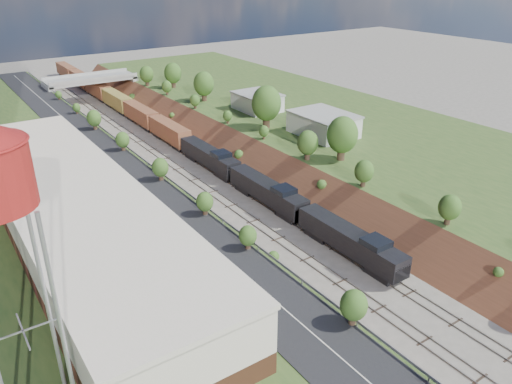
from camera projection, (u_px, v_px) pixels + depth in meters
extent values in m
plane|color=#6B665B|center=(491.00, 365.00, 48.74)|extent=(400.00, 400.00, 0.00)
cube|color=#314F20|center=(6.00, 203.00, 75.79)|extent=(44.00, 180.00, 5.00)
cube|color=#314F20|center=(331.00, 128.00, 109.52)|extent=(44.00, 180.00, 5.00)
cube|color=brown|center=(143.00, 184.00, 88.09)|extent=(10.00, 180.00, 10.00)
cube|color=brown|center=(247.00, 159.00, 99.33)|extent=(10.00, 180.00, 10.00)
cube|color=gray|center=(186.00, 174.00, 92.34)|extent=(1.58, 180.00, 0.18)
cube|color=gray|center=(211.00, 168.00, 95.00)|extent=(1.58, 180.00, 0.18)
cube|color=black|center=(115.00, 163.00, 83.66)|extent=(8.00, 180.00, 0.10)
cube|color=#99999E|center=(138.00, 156.00, 85.55)|extent=(0.06, 171.00, 0.30)
cube|color=brown|center=(78.00, 232.00, 60.34)|extent=(14.00, 62.00, 2.20)
cube|color=beige|center=(74.00, 208.00, 58.98)|extent=(14.00, 62.00, 4.30)
cube|color=beige|center=(71.00, 189.00, 57.97)|extent=(14.30, 62.30, 0.50)
cylinder|color=#99999E|center=(47.00, 304.00, 34.94)|extent=(0.30, 0.30, 18.00)
cylinder|color=#99999E|center=(63.00, 337.00, 31.94)|extent=(0.30, 0.30, 18.00)
cube|color=gray|center=(49.00, 96.00, 133.00)|extent=(1.50, 8.00, 6.20)
cube|color=gray|center=(131.00, 85.00, 144.75)|extent=(1.50, 8.00, 6.20)
cube|color=gray|center=(90.00, 79.00, 137.57)|extent=(24.00, 8.00, 1.00)
cube|color=gray|center=(95.00, 79.00, 134.24)|extent=(24.00, 0.30, 0.80)
cube|color=gray|center=(86.00, 74.00, 140.23)|extent=(24.00, 0.30, 0.80)
cube|color=silver|center=(323.00, 125.00, 96.78)|extent=(9.00, 12.00, 4.00)
cube|color=silver|center=(257.00, 102.00, 113.10)|extent=(8.00, 10.00, 3.60)
cylinder|color=#473323|center=(341.00, 152.00, 84.75)|extent=(1.30, 1.30, 2.62)
ellipsoid|color=#365D21|center=(342.00, 135.00, 83.43)|extent=(5.25, 5.25, 6.30)
cylinder|color=#473323|center=(274.00, 261.00, 55.34)|extent=(0.66, 0.66, 1.22)
ellipsoid|color=#365D21|center=(274.00, 250.00, 54.72)|extent=(2.45, 2.45, 2.94)
cube|color=black|center=(382.00, 273.00, 62.31)|extent=(2.40, 4.00, 0.90)
cube|color=black|center=(350.00, 240.00, 65.96)|extent=(2.98, 17.88, 2.87)
cube|color=black|center=(393.00, 269.00, 60.61)|extent=(2.74, 3.00, 1.80)
cube|color=silver|center=(394.00, 262.00, 60.19)|extent=(2.74, 3.00, 0.15)
cube|color=black|center=(376.00, 243.00, 61.89)|extent=(2.92, 3.10, 0.90)
cube|color=black|center=(267.00, 191.00, 80.11)|extent=(2.98, 17.88, 2.87)
cube|color=black|center=(209.00, 156.00, 94.27)|extent=(2.98, 17.88, 2.87)
cube|color=brown|center=(106.00, 94.00, 137.32)|extent=(2.98, 95.40, 3.58)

